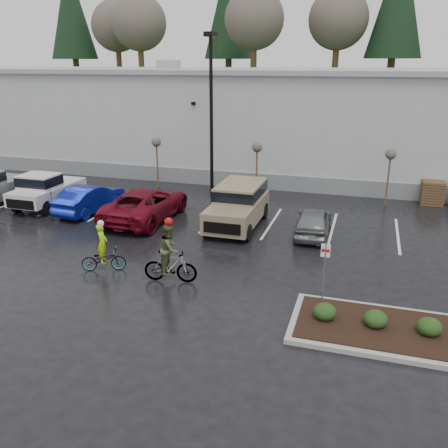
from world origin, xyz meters
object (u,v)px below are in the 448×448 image
(car_red, at_px, (146,204))
(suv_tan, at_px, (237,206))
(pickup_white, at_px, (51,188))
(cyclist_olive, at_px, (170,259))
(cyclist_hivis, at_px, (103,255))
(pallet_stack_a, at_px, (432,193))
(sapling_east, at_px, (390,157))
(car_blue, at_px, (90,198))
(fire_lane_sign, at_px, (324,266))
(car_grey, at_px, (313,221))
(sapling_west, at_px, (156,145))
(lamppost, at_px, (211,99))
(sapling_mid, at_px, (257,150))

(car_red, relative_size, suv_tan, 1.16)
(pickup_white, xyz_separation_m, cyclist_olive, (10.32, -7.19, -0.08))
(cyclist_hivis, xyz_separation_m, cyclist_olive, (2.87, -0.16, 0.25))
(pallet_stack_a, relative_size, cyclist_hivis, 0.66)
(sapling_east, distance_m, pallet_stack_a, 3.39)
(car_blue, height_order, car_red, car_red)
(car_red, height_order, cyclist_hivis, cyclist_hivis)
(pallet_stack_a, distance_m, car_red, 16.03)
(car_blue, xyz_separation_m, car_red, (3.48, -0.33, 0.08))
(fire_lane_sign, bearing_deg, car_grey, 99.50)
(pallet_stack_a, xyz_separation_m, cyclist_olive, (-10.23, -13.64, 0.22))
(car_grey, bearing_deg, car_red, -0.37)
(sapling_east, xyz_separation_m, car_blue, (-15.26, -5.94, -1.99))
(pallet_stack_a, height_order, car_blue, car_blue)
(sapling_west, bearing_deg, car_grey, -29.55)
(pallet_stack_a, height_order, cyclist_olive, cyclist_olive)
(car_blue, relative_size, cyclist_olive, 1.81)
(lamppost, xyz_separation_m, car_grey, (6.67, -5.05, -5.03))
(car_red, bearing_deg, lamppost, -107.65)
(suv_tan, xyz_separation_m, cyclist_olive, (-0.69, -6.66, -0.13))
(cyclist_hivis, bearing_deg, sapling_mid, -35.70)
(sapling_west, relative_size, car_grey, 0.83)
(car_blue, relative_size, cyclist_hivis, 2.19)
(sapling_west, relative_size, pallet_stack_a, 2.37)
(sapling_mid, height_order, fire_lane_sign, sapling_mid)
(fire_lane_sign, relative_size, cyclist_hivis, 1.07)
(lamppost, distance_m, cyclist_olive, 12.79)
(fire_lane_sign, relative_size, car_red, 0.37)
(sapling_mid, bearing_deg, cyclist_olive, -91.02)
(sapling_mid, relative_size, cyclist_hivis, 1.56)
(pickup_white, height_order, car_red, pickup_white)
(car_red, distance_m, car_grey, 8.46)
(sapling_west, height_order, sapling_mid, same)
(pallet_stack_a, distance_m, pickup_white, 21.54)
(pickup_white, relative_size, car_grey, 1.34)
(sapling_west, bearing_deg, car_blue, -102.00)
(sapling_east, bearing_deg, sapling_west, 180.00)
(cyclist_hivis, bearing_deg, lamppost, -24.74)
(pickup_white, bearing_deg, sapling_east, 16.80)
(cyclist_hivis, distance_m, cyclist_olive, 2.88)
(suv_tan, distance_m, cyclist_hivis, 7.42)
(fire_lane_sign, xyz_separation_m, suv_tan, (-4.83, 6.82, -0.38))
(pallet_stack_a, xyz_separation_m, pickup_white, (-20.55, -6.45, 0.30))
(pallet_stack_a, bearing_deg, sapling_west, -176.53)
(cyclist_hivis, bearing_deg, cyclist_olive, -114.93)
(pickup_white, height_order, car_blue, pickup_white)
(sapling_mid, xyz_separation_m, car_blue, (-7.76, -5.94, -1.99))
(sapling_mid, height_order, cyclist_hivis, sapling_mid)
(sapling_west, height_order, pallet_stack_a, sapling_west)
(sapling_mid, height_order, car_blue, sapling_mid)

